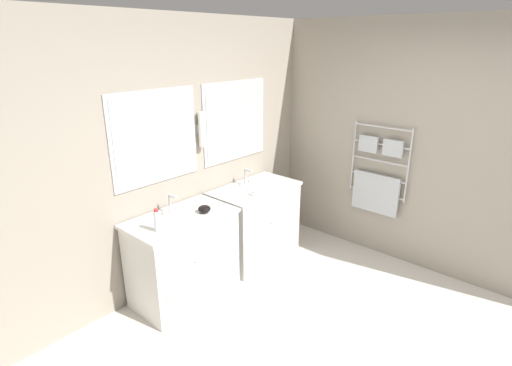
{
  "coord_description": "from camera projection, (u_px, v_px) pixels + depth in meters",
  "views": [
    {
      "loc": [
        -2.31,
        -0.76,
        2.36
      ],
      "look_at": [
        0.34,
        1.58,
        1.1
      ],
      "focal_mm": 28.0,
      "sensor_mm": 36.0,
      "label": 1
    }
  ],
  "objects": [
    {
      "name": "toiletry_bottle",
      "position": [
        157.0,
        221.0,
        3.32
      ],
      "size": [
        0.06,
        0.06,
        0.21
      ],
      "color": "silver",
      "rests_on": "vanity_left"
    },
    {
      "name": "vanity_left",
      "position": [
        186.0,
        258.0,
        3.75
      ],
      "size": [
        0.99,
        0.63,
        0.85
      ],
      "color": "silver",
      "rests_on": "ground_plane"
    },
    {
      "name": "wall_back",
      "position": [
        180.0,
        155.0,
        3.88
      ],
      "size": [
        5.16,
        0.15,
        2.6
      ],
      "color": "#9E9384",
      "rests_on": "ground_plane"
    },
    {
      "name": "faucet_right",
      "position": [
        246.0,
        177.0,
        4.42
      ],
      "size": [
        0.17,
        0.12,
        0.18
      ],
      "color": "silver",
      "rests_on": "vanity_right"
    },
    {
      "name": "faucet_left",
      "position": [
        171.0,
        204.0,
        3.69
      ],
      "size": [
        0.17,
        0.12,
        0.18
      ],
      "color": "silver",
      "rests_on": "vanity_left"
    },
    {
      "name": "vanity_right",
      "position": [
        258.0,
        223.0,
        4.48
      ],
      "size": [
        0.99,
        0.63,
        0.85
      ],
      "color": "silver",
      "rests_on": "ground_plane"
    },
    {
      "name": "soap_dish",
      "position": [
        254.0,
        193.0,
        4.15
      ],
      "size": [
        0.1,
        0.07,
        0.04
      ],
      "color": "white",
      "rests_on": "vanity_right"
    },
    {
      "name": "wall_right",
      "position": [
        383.0,
        144.0,
        4.37
      ],
      "size": [
        0.13,
        4.38,
        2.6
      ],
      "color": "#9E9384",
      "rests_on": "ground_plane"
    },
    {
      "name": "amenity_bowl",
      "position": [
        204.0,
        209.0,
        3.71
      ],
      "size": [
        0.12,
        0.12,
        0.07
      ],
      "color": "black",
      "rests_on": "vanity_left"
    }
  ]
}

